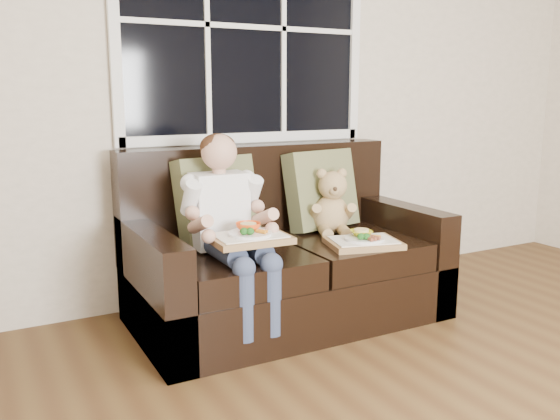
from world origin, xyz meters
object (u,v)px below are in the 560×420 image
loveseat (282,263)px  tray_right (363,241)px  teddy_bear (332,206)px  tray_left (249,236)px  child (227,213)px

loveseat → tray_right: size_ratio=3.89×
teddy_bear → tray_right: bearing=-73.0°
teddy_bear → tray_left: 0.76m
child → tray_left: (0.04, -0.18, -0.09)m
teddy_bear → tray_right: (-0.02, -0.35, -0.13)m
teddy_bear → tray_left: bearing=-134.4°
loveseat → child: 0.54m
loveseat → teddy_bear: size_ratio=4.26×
loveseat → child: (-0.39, -0.12, 0.35)m
teddy_bear → loveseat: bearing=-157.0°
child → tray_right: bearing=-17.0°
tray_left → tray_right: (0.66, -0.04, -0.10)m
loveseat → child: bearing=-162.3°
loveseat → child: child is taller
child → tray_left: 0.20m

